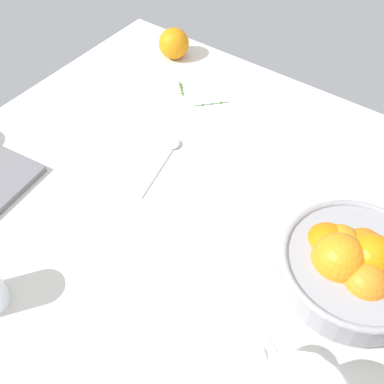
% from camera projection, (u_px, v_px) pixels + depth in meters
% --- Properties ---
extents(ground_plane, '(1.17, 0.98, 0.03)m').
position_uv_depth(ground_plane, '(209.00, 225.00, 0.89)').
color(ground_plane, silver).
extents(fruit_bowl, '(0.25, 0.25, 0.11)m').
position_uv_depth(fruit_bowl, '(352.00, 266.00, 0.76)').
color(fruit_bowl, '#99999E').
rests_on(fruit_bowl, ground_plane).
extents(loose_orange_0, '(0.08, 0.08, 0.08)m').
position_uv_depth(loose_orange_0, '(174.00, 43.00, 1.21)').
color(loose_orange_0, orange).
rests_on(loose_orange_0, ground_plane).
extents(spoon, '(0.06, 0.18, 0.01)m').
position_uv_depth(spoon, '(166.00, 158.00, 0.99)').
color(spoon, silver).
rests_on(spoon, ground_plane).
extents(herb_sprig_0, '(0.04, 0.04, 0.01)m').
position_uv_depth(herb_sprig_0, '(181.00, 88.00, 1.15)').
color(herb_sprig_0, '#48712F').
rests_on(herb_sprig_0, ground_plane).
extents(herb_sprig_1, '(0.06, 0.07, 0.01)m').
position_uv_depth(herb_sprig_1, '(212.00, 103.00, 1.11)').
color(herb_sprig_1, '#43733D').
rests_on(herb_sprig_1, ground_plane).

